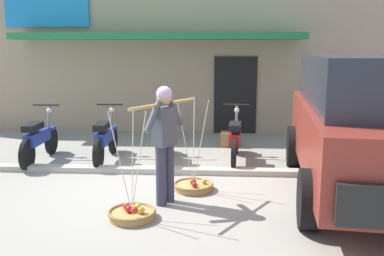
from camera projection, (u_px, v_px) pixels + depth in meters
ground_plane at (159, 185)px, 6.92m from camera, size 90.00×90.00×0.00m
sidewalk_curb at (165, 170)px, 7.60m from camera, size 20.00×0.24×0.10m
fruit_vendor at (165, 137)px, 5.96m from camera, size 0.77×1.22×1.70m
fruit_basket_left_side at (193, 186)px, 6.68m from camera, size 0.64×0.64×1.45m
fruit_basket_right_side at (132, 213)px, 5.56m from camera, size 0.64×0.64×1.45m
motorcycle_nearest_shop at (39, 139)px, 8.28m from camera, size 0.54×1.82×1.09m
motorcycle_second_in_row at (106, 139)px, 8.35m from camera, size 0.54×1.82×1.09m
motorcycle_third_in_row at (162, 139)px, 8.30m from camera, size 0.54×1.82×1.09m
motorcycle_end_of_row at (235, 139)px, 8.32m from camera, size 0.54×1.82×1.09m
parked_truck at (367, 121)px, 6.37m from camera, size 2.54×4.97×2.10m
storefront_building at (171, 52)px, 13.40m from camera, size 13.00×6.00×4.20m
wooden_crate at (230, 139)px, 9.70m from camera, size 0.44×0.36×0.32m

